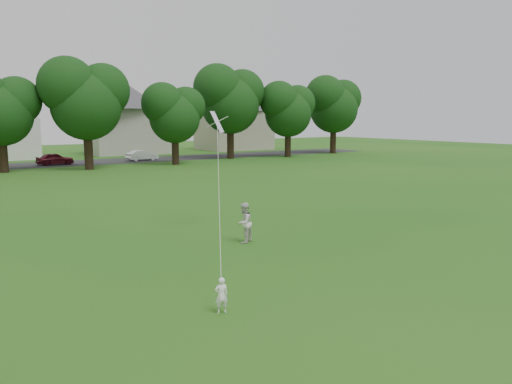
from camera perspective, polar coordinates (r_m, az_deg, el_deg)
ground at (r=13.81m, az=-2.37°, el=-11.23°), size 160.00×160.00×0.00m
street at (r=53.70m, az=-26.74°, el=2.62°), size 90.00×7.00×0.01m
toddler at (r=12.22m, az=-3.97°, el=-11.69°), size 0.37×0.30×0.89m
older_boy at (r=18.70m, az=-1.37°, el=-3.54°), size 0.93×0.86×1.52m
kite at (r=16.26m, az=-4.28°, el=1.07°), size 2.77×4.55×10.07m
tree_row at (r=49.12m, az=-20.39°, el=9.99°), size 80.50×9.66×10.86m
house_row at (r=63.75m, az=-26.01°, el=8.05°), size 77.10×14.23×10.49m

